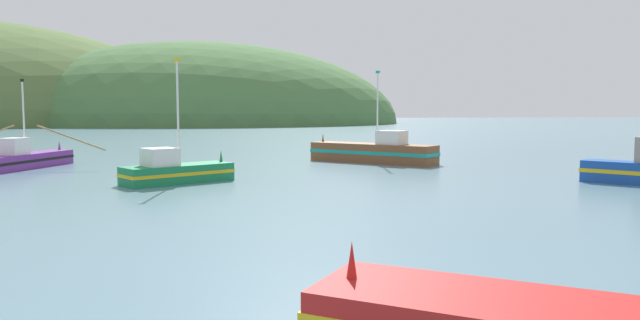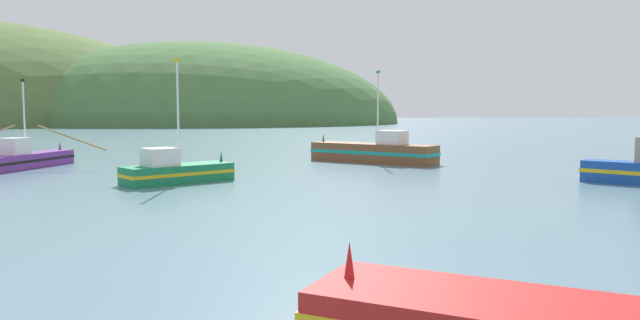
{
  "view_description": "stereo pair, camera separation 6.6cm",
  "coord_description": "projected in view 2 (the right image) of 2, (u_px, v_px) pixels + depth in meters",
  "views": [
    {
      "loc": [
        -8.89,
        1.13,
        4.12
      ],
      "look_at": [
        -2.12,
        32.13,
        1.4
      ],
      "focal_mm": 32.66,
      "sensor_mm": 36.0,
      "label": 1
    },
    {
      "loc": [
        -8.83,
        1.12,
        4.12
      ],
      "look_at": [
        -2.12,
        32.13,
        1.4
      ],
      "focal_mm": 32.66,
      "sensor_mm": 36.0,
      "label": 2
    }
  ],
  "objects": [
    {
      "name": "hill_mid_left",
      "position": [
        202.0,
        123.0,
        181.79
      ],
      "size": [
        124.45,
        99.56,
        49.68
      ],
      "primitive_type": "ellipsoid",
      "color": "#47703D",
      "rests_on": "ground"
    },
    {
      "name": "fishing_boat_green",
      "position": [
        176.0,
        171.0,
        32.94
      ],
      "size": [
        6.5,
        4.91,
        7.04
      ],
      "rotation": [
        0.0,
        0.0,
        0.51
      ],
      "color": "#197A47",
      "rests_on": "ground"
    },
    {
      "name": "fishing_boat_purple",
      "position": [
        26.0,
        159.0,
        41.23
      ],
      "size": [
        11.36,
        8.43,
        6.31
      ],
      "rotation": [
        0.0,
        0.0,
        1.18
      ],
      "color": "#6B2D84",
      "rests_on": "ground"
    },
    {
      "name": "fishing_boat_brown",
      "position": [
        374.0,
        152.0,
        45.74
      ],
      "size": [
        8.73,
        9.41,
        7.17
      ],
      "rotation": [
        0.0,
        0.0,
        2.3
      ],
      "color": "brown",
      "rests_on": "ground"
    }
  ]
}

